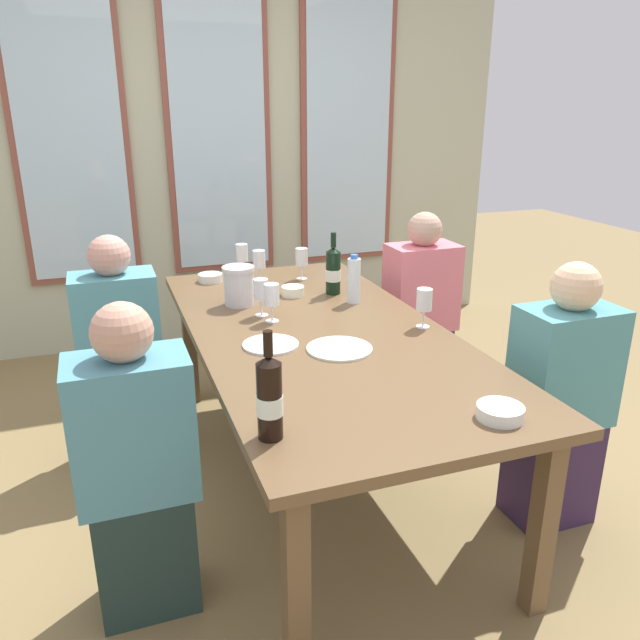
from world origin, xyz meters
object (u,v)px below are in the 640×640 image
tasting_bowl_2 (500,412)px  seated_person_2 (138,472)px  wine_bottle_0 (270,397)px  wine_glass_1 (424,301)px  wine_glass_5 (302,258)px  seated_person_3 (559,404)px  water_bottle (354,280)px  seated_person_1 (420,315)px  metal_pitcher (239,285)px  wine_glass_0 (272,296)px  wine_glass_2 (259,260)px  tasting_bowl_1 (210,278)px  wine_glass_4 (261,290)px  white_plate_1 (338,349)px  dining_table (319,345)px  wine_glass_3 (242,254)px  white_plate_0 (271,345)px  tasting_bowl_0 (293,291)px  wine_bottle_1 (333,271)px  seated_person_0 (121,356)px

tasting_bowl_2 → seated_person_2: size_ratio=0.13×
wine_bottle_0 → wine_glass_1: wine_bottle_0 is taller
wine_glass_5 → seated_person_3: size_ratio=0.16×
water_bottle → seated_person_1: seated_person_1 is taller
tasting_bowl_2 → seated_person_3: 0.70m
seated_person_2 → wine_glass_1: bearing=17.7°
metal_pitcher → wine_glass_1: 0.90m
wine_glass_0 → wine_glass_2: same height
tasting_bowl_1 → wine_glass_1: wine_glass_1 is taller
tasting_bowl_2 → wine_glass_5: 1.74m
wine_glass_0 → tasting_bowl_1: bearing=100.9°
tasting_bowl_1 → wine_glass_4: size_ratio=0.76×
white_plate_1 → wine_bottle_0: bearing=-127.5°
dining_table → wine_glass_0: bearing=132.1°
metal_pitcher → tasting_bowl_2: (0.51, -1.40, -0.08)m
wine_glass_4 → wine_glass_5: same height
metal_pitcher → seated_person_3: (1.06, -1.05, -0.31)m
white_plate_1 → seated_person_3: bearing=-22.7°
white_plate_1 → tasting_bowl_1: 1.20m
wine_glass_0 → wine_glass_3: (0.06, 0.83, 0.00)m
white_plate_0 → wine_glass_4: wine_glass_4 is taller
dining_table → tasting_bowl_0: (0.04, 0.52, 0.09)m
wine_bottle_1 → wine_glass_0: 0.51m
wine_glass_3 → seated_person_0: (-0.72, -0.48, -0.33)m
dining_table → water_bottle: size_ratio=9.17×
seated_person_3 → wine_glass_3: bearing=119.9°
white_plate_0 → wine_bottle_1: size_ratio=0.72×
dining_table → wine_glass_2: wine_glass_2 is taller
water_bottle → seated_person_2: seated_person_2 is taller
seated_person_2 → white_plate_0: bearing=35.8°
wine_bottle_0 → tasting_bowl_0: size_ratio=2.89×
seated_person_1 → water_bottle: bearing=-152.6°
metal_pitcher → water_bottle: 0.56m
tasting_bowl_1 → wine_glass_5: bearing=-14.0°
dining_table → wine_glass_0: size_ratio=12.64×
tasting_bowl_1 → wine_glass_0: bearing=-79.1°
wine_glass_2 → wine_glass_5: same height
wine_glass_0 → wine_glass_4: size_ratio=1.00×
tasting_bowl_2 → seated_person_3: size_ratio=0.13×
metal_pitcher → tasting_bowl_1: (-0.06, 0.45, -0.07)m
wine_bottle_1 → seated_person_3: bearing=-62.1°
wine_bottle_0 → tasting_bowl_1: (0.14, 1.73, -0.11)m
wine_glass_2 → wine_glass_5: (0.23, -0.03, 0.00)m
white_plate_0 → seated_person_3: 1.19m
tasting_bowl_2 → seated_person_1: (0.55, 1.52, -0.23)m
wine_glass_4 → seated_person_1: 1.10m
white_plate_1 → wine_glass_4: 0.55m
wine_glass_4 → wine_bottle_1: bearing=26.5°
wine_glass_2 → white_plate_1: bearing=-87.6°
tasting_bowl_1 → seated_person_1: (1.12, -0.34, -0.24)m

